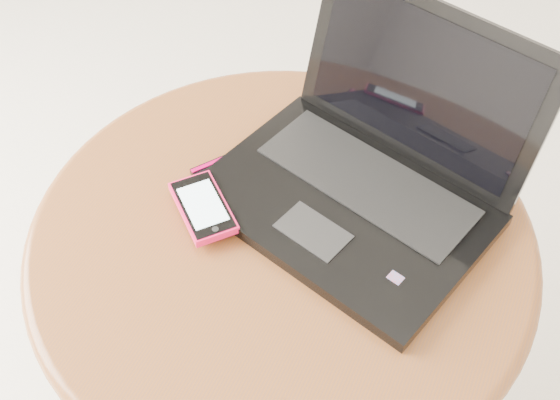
% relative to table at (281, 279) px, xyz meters
% --- Properties ---
extents(table, '(0.69, 0.69, 0.55)m').
position_rel_table_xyz_m(table, '(0.00, 0.00, 0.00)').
color(table, '#582812').
rests_on(table, ground).
extents(laptop, '(0.44, 0.41, 0.24)m').
position_rel_table_xyz_m(laptop, '(0.08, 0.11, 0.16)').
color(laptop, black).
rests_on(laptop, table).
extents(phone_black, '(0.14, 0.12, 0.01)m').
position_rel_table_xyz_m(phone_black, '(-0.09, 0.03, 0.12)').
color(phone_black, black).
rests_on(phone_black, table).
extents(phone_pink, '(0.13, 0.12, 0.01)m').
position_rel_table_xyz_m(phone_pink, '(-0.11, -0.02, 0.14)').
color(phone_pink, '#F31350').
rests_on(phone_pink, phone_black).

